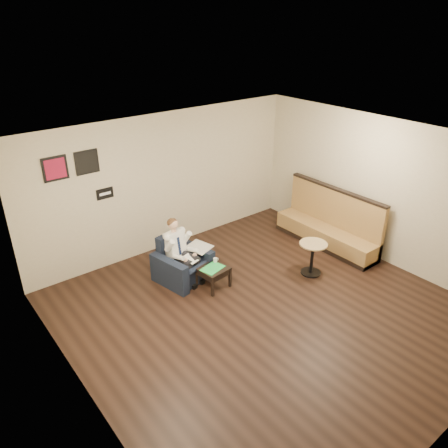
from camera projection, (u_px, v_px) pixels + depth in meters
ground at (266, 312)px, 7.26m from camera, size 6.00×6.00×0.00m
wall_back at (166, 183)px, 8.75m from camera, size 6.00×0.02×2.80m
wall_left at (79, 315)px, 4.97m from camera, size 0.02×6.00×2.80m
wall_right at (383, 192)px, 8.31m from camera, size 0.02×6.00×2.80m
ceiling at (274, 148)px, 6.02m from camera, size 6.00×6.00×0.02m
seating_sign at (105, 194)px, 7.97m from camera, size 0.32×0.02×0.20m
art_print_left at (55, 169)px, 7.24m from camera, size 0.42×0.03×0.42m
art_print_right at (87, 162)px, 7.54m from camera, size 0.42×0.03×0.42m
armchair at (183, 260)px, 7.98m from camera, size 1.00×1.00×0.82m
seated_man at (187, 254)px, 7.85m from camera, size 0.68×0.89×1.13m
lap_papers at (190, 259)px, 7.82m from camera, size 0.25×0.31×0.01m
newspaper at (199, 247)px, 8.10m from camera, size 0.46×0.52×0.01m
side_table at (213, 277)px, 7.85m from camera, size 0.53×0.53×0.40m
green_folder at (213, 268)px, 7.73m from camera, size 0.45×0.37×0.01m
coffee_mug at (215, 260)px, 7.91m from camera, size 0.08×0.08×0.08m
smartphone at (209, 263)px, 7.88m from camera, size 0.13×0.07×0.01m
banquette at (327, 219)px, 9.08m from camera, size 0.56×2.36×1.21m
cafe_table at (312, 258)px, 8.19m from camera, size 0.67×0.67×0.64m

